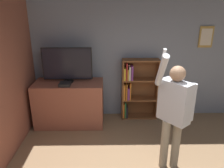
{
  "coord_description": "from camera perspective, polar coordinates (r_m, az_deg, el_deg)",
  "views": [
    {
      "loc": [
        -0.54,
        -1.87,
        2.52
      ],
      "look_at": [
        -0.48,
        1.73,
        1.22
      ],
      "focal_mm": 35.0,
      "sensor_mm": 36.0,
      "label": 1
    }
  ],
  "objects": [
    {
      "name": "wall_back",
      "position": [
        5.02,
        5.42,
        6.3
      ],
      "size": [
        6.47,
        0.09,
        2.7
      ],
      "color": "gray",
      "rests_on": "ground_plane"
    },
    {
      "name": "wall_side_brick",
      "position": [
        3.94,
        -26.82,
        0.38
      ],
      "size": [
        0.06,
        4.54,
        2.7
      ],
      "color": "#93513D",
      "rests_on": "ground_plane"
    },
    {
      "name": "tv_ledge",
      "position": [
        4.93,
        -10.99,
        -4.93
      ],
      "size": [
        1.47,
        0.71,
        0.97
      ],
      "color": "#93513D",
      "rests_on": "ground_plane"
    },
    {
      "name": "television",
      "position": [
        4.67,
        -11.61,
        4.98
      ],
      "size": [
        1.04,
        0.22,
        0.74
      ],
      "color": "black",
      "rests_on": "tv_ledge"
    },
    {
      "name": "game_console",
      "position": [
        4.57,
        -12.17,
        -0.03
      ],
      "size": [
        0.23,
        0.24,
        0.06
      ],
      "color": "black",
      "rests_on": "tv_ledge"
    },
    {
      "name": "bookshelf",
      "position": [
        5.05,
        6.29,
        -1.24
      ],
      "size": [
        0.83,
        0.28,
        1.41
      ],
      "color": "brown",
      "rests_on": "ground_plane"
    },
    {
      "name": "person",
      "position": [
        3.43,
        15.9,
        -6.28
      ],
      "size": [
        0.62,
        0.58,
        2.01
      ],
      "rotation": [
        0.0,
        0.0,
        -0.89
      ],
      "color": "gray",
      "rests_on": "ground_plane"
    }
  ]
}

